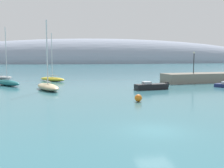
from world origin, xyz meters
TOP-DOWN VIEW (x-y plane):
  - water at (0.00, 0.00)m, footprint 600.00×600.00m
  - breakwater_rocks at (21.55, 31.97)m, footprint 18.15×6.62m
  - distant_ridge at (22.15, 184.43)m, footprint 281.62×52.12m
  - sailboat_teal_near_shore at (-16.33, 32.26)m, footprint 6.19×7.12m
  - sailboat_sand_outer_mooring at (-8.82, 24.60)m, footprint 4.91×8.04m
  - sailboat_yellow_end_of_line at (-8.78, 39.48)m, footprint 6.17×5.99m
  - motorboat_black_outer at (7.11, 22.41)m, footprint 5.80×2.53m
  - mooring_buoy_orange at (2.08, 11.84)m, footprint 0.86×0.86m
  - harbor_lamp_post at (18.74, 31.39)m, footprint 0.36×0.36m

SIDE VIEW (x-z plane):
  - water at x=0.00m, z-range 0.00..0.00m
  - distant_ridge at x=22.15m, z-range -18.14..18.14m
  - mooring_buoy_orange at x=2.08m, z-range 0.00..0.86m
  - motorboat_black_outer at x=7.11m, z-range -0.16..1.12m
  - sailboat_yellow_end_of_line at x=-8.78m, z-range -4.42..5.46m
  - sailboat_teal_near_shore at x=-16.33m, z-range -4.56..5.72m
  - sailboat_sand_outer_mooring at x=-8.82m, z-range -4.74..5.93m
  - breakwater_rocks at x=21.55m, z-range 0.00..1.83m
  - harbor_lamp_post at x=18.74m, z-range 2.33..6.58m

